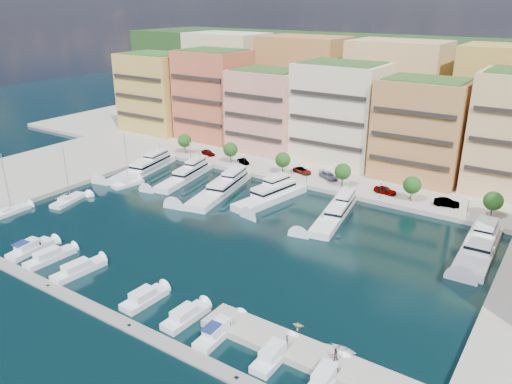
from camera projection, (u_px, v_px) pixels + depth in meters
ground at (227, 235)px, 94.02m from camera, size 400.00×400.00×0.00m
north_quay at (358, 156)px, 142.00m from camera, size 220.00×64.00×2.00m
west_quay at (2, 184)px, 120.08m from camera, size 34.00×76.00×2.00m
hillside at (411, 123)px, 179.15m from camera, size 240.00×40.00×58.00m
south_pontoon at (86, 306)px, 72.36m from camera, size 72.00×2.20×0.35m
finger_pier at (314, 361)px, 61.38m from camera, size 32.00×5.00×2.00m
apartment_0 at (157, 92)px, 162.24m from camera, size 22.00×16.50×24.80m
apartment_1 at (214, 95)px, 151.98m from camera, size 20.00×16.50×26.80m
apartment_2 at (268, 111)px, 140.23m from camera, size 20.00×15.50×22.80m
apartment_3 at (340, 113)px, 130.31m from camera, size 22.00×16.50×25.80m
apartment_4 at (421, 130)px, 117.67m from camera, size 20.00×15.50×23.80m
backblock_0 at (228, 78)px, 174.13m from camera, size 26.00×18.00×30.00m
backblock_1 at (303, 85)px, 158.52m from camera, size 26.00×18.00×30.00m
backblock_2 at (395, 95)px, 142.91m from camera, size 26.00×18.00×30.00m
backblock_3 at (510, 106)px, 127.30m from camera, size 26.00×18.00×30.00m
tree_0 at (185, 141)px, 139.04m from camera, size 3.80×3.80×5.65m
tree_1 at (231, 150)px, 130.72m from camera, size 3.80×3.80×5.65m
tree_2 at (283, 160)px, 122.39m from camera, size 3.80×3.80×5.65m
tree_3 at (343, 172)px, 114.07m from camera, size 3.80×3.80×5.65m
tree_4 at (412, 185)px, 105.74m from camera, size 3.80×3.80×5.65m
tree_5 at (493, 201)px, 97.42m from camera, size 3.80×3.80×5.65m
lamppost_0 at (190, 148)px, 135.51m from camera, size 0.30×0.30×4.20m
lamppost_1 at (244, 159)px, 126.15m from camera, size 0.30×0.30×4.20m
lamppost_2 at (307, 172)px, 116.78m from camera, size 0.30×0.30×4.20m
lamppost_3 at (381, 187)px, 107.41m from camera, size 0.30×0.30×4.20m
lamppost_4 at (468, 205)px, 98.05m from camera, size 0.30×0.30×4.20m
yacht_0 at (146, 167)px, 128.68m from camera, size 9.14×23.70×7.30m
yacht_1 at (186, 175)px, 122.79m from camera, size 7.67×21.19×7.30m
yacht_2 at (223, 187)px, 114.95m from camera, size 9.93×25.05×7.30m
yacht_3 at (272, 195)px, 110.27m from camera, size 8.11×20.38×7.30m
yacht_4 at (336, 212)px, 101.46m from camera, size 7.93×21.94×7.30m
yacht_6 at (480, 246)px, 87.42m from camera, size 5.78×20.94×7.30m
cruiser_1 at (30, 249)px, 87.71m from camera, size 3.70×8.60×2.66m
cruiser_2 at (50, 258)px, 84.79m from camera, size 2.87×8.87×2.55m
cruiser_3 at (78, 270)px, 80.83m from camera, size 3.47×9.17×2.55m
cruiser_5 at (144, 299)px, 73.06m from camera, size 3.08×7.45×2.55m
cruiser_6 at (185, 317)px, 68.90m from camera, size 2.98×7.52×2.55m
cruiser_7 at (219, 332)px, 65.82m from camera, size 2.73×8.68×2.66m
cruiser_8 at (274, 356)px, 61.40m from camera, size 2.58×7.56×2.55m
cruiser_9 at (326, 379)px, 57.72m from camera, size 3.04×7.65×2.55m
sailboat_1 at (68, 201)px, 109.33m from camera, size 4.86×9.29×13.20m
sailboat_2 at (128, 184)px, 119.01m from camera, size 4.01×7.95×13.20m
sailboat_0 at (9, 212)px, 103.55m from camera, size 2.91×8.29×13.20m
tender_1 at (298, 325)px, 67.42m from camera, size 1.89×1.72×0.86m
tender_2 at (340, 351)px, 62.49m from camera, size 4.77×3.94×0.86m
car_0 at (208, 152)px, 138.65m from camera, size 4.91×2.92×1.57m
car_1 at (243, 161)px, 131.37m from camera, size 4.33×2.99×1.35m
car_2 at (302, 171)px, 124.21m from camera, size 5.60×3.74×1.43m
car_3 at (328, 176)px, 120.38m from camera, size 5.98×4.35×1.61m
car_4 at (385, 190)px, 111.09m from camera, size 5.19×2.50×1.71m
car_5 at (447, 202)px, 104.37m from camera, size 5.41×2.81×1.70m
person_0 at (287, 341)px, 62.19m from camera, size 0.68×0.69×1.61m
person_1 at (335, 354)px, 59.69m from camera, size 1.08×1.07×1.76m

